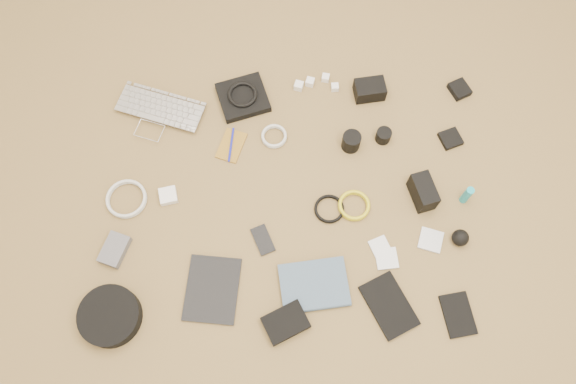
{
  "coord_description": "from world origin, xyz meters",
  "views": [
    {
      "loc": [
        -0.04,
        -0.68,
        1.86
      ],
      "look_at": [
        0.0,
        0.03,
        0.02
      ],
      "focal_mm": 35.0,
      "sensor_mm": 36.0,
      "label": 1
    }
  ],
  "objects_px": {
    "headphone_case": "(110,316)",
    "phone": "(263,240)",
    "dslr_camera": "(370,90)",
    "laptop": "(156,118)",
    "paperback": "(318,310)",
    "tablet": "(212,289)"
  },
  "relations": [
    {
      "from": "laptop",
      "to": "dslr_camera",
      "type": "distance_m",
      "value": 0.81
    },
    {
      "from": "phone",
      "to": "headphone_case",
      "type": "height_order",
      "value": "headphone_case"
    },
    {
      "from": "laptop",
      "to": "tablet",
      "type": "bearing_deg",
      "value": -51.9
    },
    {
      "from": "dslr_camera",
      "to": "phone",
      "type": "distance_m",
      "value": 0.7
    },
    {
      "from": "laptop",
      "to": "dslr_camera",
      "type": "bearing_deg",
      "value": 25.45
    },
    {
      "from": "dslr_camera",
      "to": "phone",
      "type": "bearing_deg",
      "value": -132.95
    },
    {
      "from": "laptop",
      "to": "paperback",
      "type": "xyz_separation_m",
      "value": [
        0.55,
        -0.74,
        -0.0
      ]
    },
    {
      "from": "phone",
      "to": "paperback",
      "type": "relative_size",
      "value": 0.46
    },
    {
      "from": "headphone_case",
      "to": "paperback",
      "type": "bearing_deg",
      "value": -1.18
    },
    {
      "from": "laptop",
      "to": "phone",
      "type": "height_order",
      "value": "laptop"
    },
    {
      "from": "headphone_case",
      "to": "paperback",
      "type": "xyz_separation_m",
      "value": [
        0.67,
        -0.01,
        -0.02
      ]
    },
    {
      "from": "tablet",
      "to": "phone",
      "type": "distance_m",
      "value": 0.24
    },
    {
      "from": "headphone_case",
      "to": "phone",
      "type": "bearing_deg",
      "value": 25.23
    },
    {
      "from": "tablet",
      "to": "headphone_case",
      "type": "xyz_separation_m",
      "value": [
        -0.33,
        -0.07,
        0.02
      ]
    },
    {
      "from": "dslr_camera",
      "to": "tablet",
      "type": "distance_m",
      "value": 0.94
    },
    {
      "from": "dslr_camera",
      "to": "headphone_case",
      "type": "xyz_separation_m",
      "value": [
        -0.93,
        -0.79,
        -0.0
      ]
    },
    {
      "from": "tablet",
      "to": "phone",
      "type": "relative_size",
      "value": 2.16
    },
    {
      "from": "laptop",
      "to": "phone",
      "type": "distance_m",
      "value": 0.62
    },
    {
      "from": "dslr_camera",
      "to": "paperback",
      "type": "distance_m",
      "value": 0.85
    },
    {
      "from": "tablet",
      "to": "paperback",
      "type": "xyz_separation_m",
      "value": [
        0.35,
        -0.09,
        0.01
      ]
    },
    {
      "from": "phone",
      "to": "dslr_camera",
      "type": "bearing_deg",
      "value": 32.49
    },
    {
      "from": "laptop",
      "to": "headphone_case",
      "type": "height_order",
      "value": "headphone_case"
    }
  ]
}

